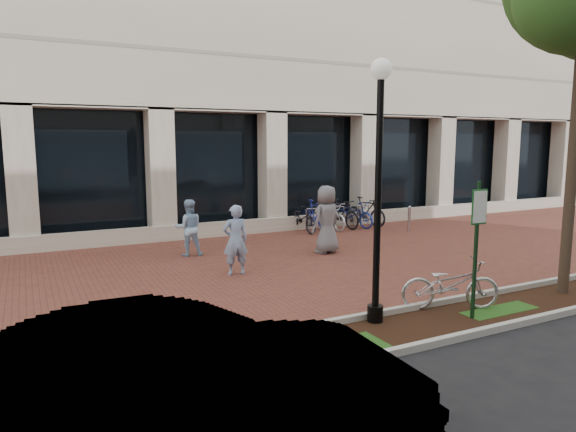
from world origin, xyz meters
name	(u,v)px	position (x,y,z in m)	size (l,w,h in m)	color
ground	(284,263)	(0.00, 0.00, 0.00)	(120.00, 120.00, 0.00)	black
brick_plaza	(284,263)	(0.00, 0.00, 0.01)	(40.00, 9.00, 0.01)	brown
planting_strip	(422,327)	(0.00, -5.25, 0.01)	(40.00, 1.50, 0.01)	black
curb_plaza_side	(394,311)	(0.00, -4.50, 0.06)	(40.00, 0.12, 0.12)	#B0AFA6
curb_street_side	(454,338)	(0.00, -6.00, 0.06)	(40.00, 0.12, 0.12)	#B0AFA6
parking_sign	(477,233)	(1.09, -5.36, 1.57)	(0.34, 0.07, 2.48)	#14371C
lamppost	(378,178)	(-0.57, -4.68, 2.55)	(0.36, 0.36, 4.52)	black
locked_bicycle	(450,284)	(1.10, -4.77, 0.49)	(0.65, 1.87, 0.98)	silver
pedestrian_left	(235,240)	(-1.55, -0.50, 0.85)	(0.62, 0.41, 1.69)	#88A3CB
pedestrian_mid	(189,228)	(-1.94, 2.05, 0.79)	(0.77, 0.60, 1.59)	#96BEE0
pedestrian_right	(327,220)	(1.66, 0.60, 0.97)	(0.95, 0.62, 1.95)	slate
bollard	(409,219)	(6.07, 2.22, 0.48)	(0.12, 0.12, 0.94)	#ACACB0
bike_rack_cluster	(334,215)	(4.10, 4.04, 0.52)	(3.60, 1.99, 1.10)	black
sedan_near_curb	(182,400)	(-4.76, -7.34, 0.80)	(1.68, 4.83, 1.59)	#A8A9AD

